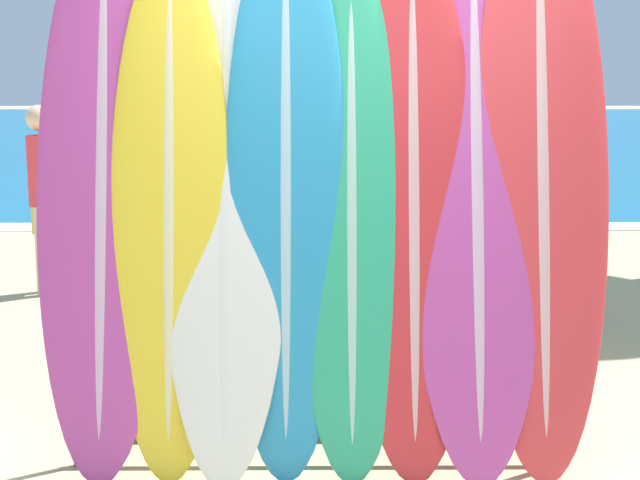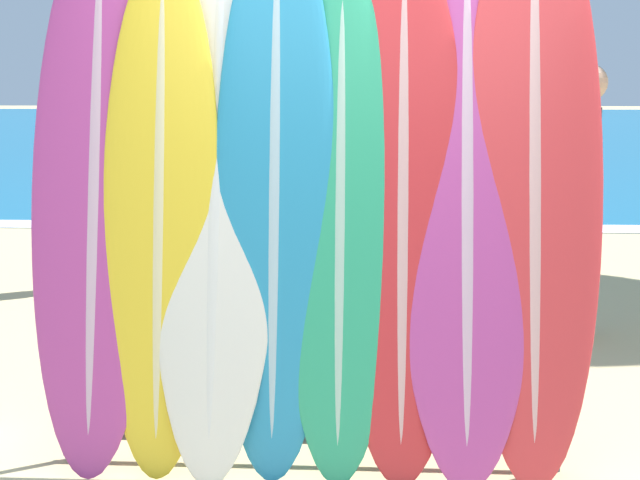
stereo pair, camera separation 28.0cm
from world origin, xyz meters
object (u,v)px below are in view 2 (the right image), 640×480
object	(u,v)px
surfboard_slot_2	(216,179)
surfboard_slot_0	(95,188)
surfboard_rack	(310,364)
surfboard_slot_3	(275,192)
person_near_water	(318,157)
person_far_left	(583,191)
surfboard_slot_1	(160,210)
surfboard_slot_4	(340,221)
surfboard_slot_5	(403,205)
surfboard_slot_7	(534,178)
surfboard_slot_6	(467,197)
person_mid_beach	(67,190)

from	to	relation	value
surfboard_slot_2	surfboard_slot_0	bearing A→B (deg)	-177.95
surfboard_rack	surfboard_slot_3	bearing A→B (deg)	165.91
surfboard_slot_0	person_near_water	xyz separation A→B (m)	(0.67, 5.16, -0.25)
surfboard_slot_0	person_far_left	xyz separation A→B (m)	(2.58, 2.11, -0.24)
surfboard_slot_1	surfboard_slot_4	world-z (taller)	surfboard_slot_1
surfboard_rack	surfboard_slot_5	size ratio (longest dim) A/B	0.94
surfboard_slot_1	surfboard_slot_7	distance (m)	1.59
surfboard_slot_4	person_far_left	size ratio (longest dim) A/B	1.21
surfboard_rack	surfboard_slot_2	world-z (taller)	surfboard_slot_2
surfboard_slot_5	surfboard_slot_2	bearing A→B (deg)	177.78
surfboard_slot_5	person_far_left	xyz separation A→B (m)	(1.26, 2.12, -0.18)
surfboard_slot_3	surfboard_slot_6	xyz separation A→B (m)	(0.81, 0.02, -0.02)
surfboard_slot_1	surfboard_slot_4	size ratio (longest dim) A/B	1.04
surfboard_slot_7	surfboard_slot_4	bearing A→B (deg)	-176.66
person_far_left	surfboard_slot_2	bearing A→B (deg)	-26.12
person_near_water	surfboard_rack	bearing A→B (deg)	93.19
surfboard_slot_5	surfboard_slot_0	bearing A→B (deg)	179.47
surfboard_slot_2	surfboard_slot_6	size ratio (longest dim) A/B	1.06
surfboard_slot_0	surfboard_slot_6	size ratio (longest dim) A/B	1.02
person_far_left	person_mid_beach	bearing A→B (deg)	-88.73
surfboard_slot_1	surfboard_slot_6	distance (m)	1.31
surfboard_slot_4	person_mid_beach	world-z (taller)	surfboard_slot_4
surfboard_slot_0	surfboard_slot_6	bearing A→B (deg)	0.06
surfboard_slot_5	surfboard_slot_4	bearing A→B (deg)	-175.44
surfboard_slot_4	surfboard_slot_5	bearing A→B (deg)	4.56
surfboard_slot_0	person_mid_beach	xyz separation A→B (m)	(-1.27, 3.30, -0.39)
surfboard_slot_2	person_far_left	size ratio (longest dim) A/B	1.40
surfboard_slot_1	person_near_water	xyz separation A→B (m)	(0.38, 5.19, -0.17)
surfboard_slot_4	surfboard_slot_5	world-z (taller)	surfboard_slot_5
surfboard_slot_1	surfboard_slot_2	bearing A→B (deg)	13.25
surfboard_slot_2	surfboard_slot_7	bearing A→B (deg)	-0.19
surfboard_slot_0	surfboard_slot_7	world-z (taller)	surfboard_slot_7
surfboard_rack	surfboard_slot_5	world-z (taller)	surfboard_slot_5
surfboard_rack	surfboard_slot_2	size ratio (longest dim) A/B	0.87
surfboard_rack	surfboard_slot_2	bearing A→B (deg)	169.34
surfboard_slot_3	person_far_left	bearing A→B (deg)	49.83
surfboard_slot_7	surfboard_rack	bearing A→B (deg)	-175.64
surfboard_slot_1	surfboard_slot_3	world-z (taller)	surfboard_slot_3
person_far_left	surfboard_slot_6	bearing A→B (deg)	-6.71
surfboard_slot_4	person_far_left	distance (m)	2.63
surfboard_slot_3	surfboard_slot_4	bearing A→B (deg)	-2.68
surfboard_slot_0	person_mid_beach	size ratio (longest dim) A/B	1.61
surfboard_rack	surfboard_slot_4	bearing A→B (deg)	10.74
surfboard_slot_1	surfboard_slot_4	bearing A→B (deg)	0.25
surfboard_slot_0	surfboard_slot_1	world-z (taller)	surfboard_slot_0
person_near_water	person_far_left	xyz separation A→B (m)	(1.91, -3.05, 0.02)
surfboard_slot_5	person_far_left	world-z (taller)	surfboard_slot_5
surfboard_slot_1	person_mid_beach	size ratio (longest dim) A/B	1.49
surfboard_slot_1	surfboard_slot_2	world-z (taller)	surfboard_slot_2
surfboard_slot_3	surfboard_slot_5	size ratio (longest dim) A/B	1.04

